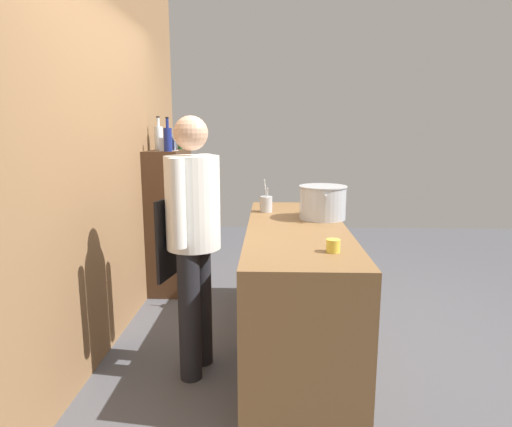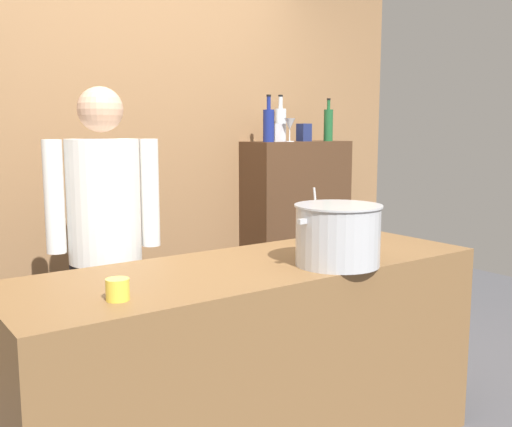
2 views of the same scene
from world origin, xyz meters
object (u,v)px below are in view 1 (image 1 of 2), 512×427
(stockpot_large, at_px, (323,202))
(butter_jar, at_px, (333,246))
(wine_glass_tall, at_px, (175,139))
(wine_bottle_clear, at_px, (159,138))
(wine_bottle_cobalt, at_px, (168,139))
(spice_tin_navy, at_px, (171,143))
(utensil_crock, at_px, (266,204))
(spice_tin_silver, at_px, (165,144))
(chef, at_px, (193,229))
(wine_bottle_green, at_px, (181,137))

(stockpot_large, bearing_deg, butter_jar, 177.05)
(wine_glass_tall, bearing_deg, wine_bottle_clear, 73.42)
(stockpot_large, bearing_deg, wine_glass_tall, 58.92)
(stockpot_large, bearing_deg, wine_bottle_cobalt, 64.62)
(wine_glass_tall, bearing_deg, spice_tin_navy, 21.90)
(utensil_crock, height_order, wine_bottle_clear, wine_bottle_clear)
(wine_glass_tall, distance_m, spice_tin_silver, 0.11)
(chef, height_order, spice_tin_silver, chef)
(wine_bottle_clear, bearing_deg, wine_bottle_cobalt, -146.57)
(chef, height_order, spice_tin_navy, chef)
(wine_bottle_green, height_order, wine_glass_tall, wine_bottle_green)
(chef, xyz_separation_m, wine_bottle_clear, (1.50, 0.57, 0.54))
(spice_tin_navy, bearing_deg, wine_glass_tall, -158.10)
(butter_jar, xyz_separation_m, wine_bottle_clear, (1.78, 1.41, 0.57))
(chef, bearing_deg, wine_bottle_cobalt, -148.74)
(spice_tin_silver, bearing_deg, wine_bottle_clear, 39.41)
(wine_bottle_clear, xyz_separation_m, spice_tin_silver, (-0.09, -0.08, -0.06))
(chef, xyz_separation_m, spice_tin_silver, (1.41, 0.49, 0.48))
(chef, relative_size, stockpot_large, 3.91)
(wine_bottle_cobalt, height_order, spice_tin_silver, wine_bottle_cobalt)
(stockpot_large, distance_m, spice_tin_navy, 1.73)
(stockpot_large, distance_m, utensil_crock, 0.52)
(stockpot_large, relative_size, spice_tin_navy, 3.49)
(wine_bottle_clear, height_order, spice_tin_silver, wine_bottle_clear)
(chef, xyz_separation_m, wine_bottle_cobalt, (1.30, 0.44, 0.53))
(wine_bottle_cobalt, relative_size, wine_glass_tall, 1.97)
(wine_bottle_clear, xyz_separation_m, wine_glass_tall, (-0.05, -0.16, -0.01))
(chef, distance_m, stockpot_large, 1.11)
(wine_bottle_clear, distance_m, wine_glass_tall, 0.17)
(chef, relative_size, wine_bottle_cobalt, 5.45)
(wine_bottle_clear, bearing_deg, butter_jar, -141.60)
(chef, distance_m, spice_tin_silver, 1.56)
(wine_bottle_clear, bearing_deg, spice_tin_navy, -31.55)
(butter_jar, xyz_separation_m, wine_glass_tall, (1.73, 1.25, 0.56))
(butter_jar, xyz_separation_m, spice_tin_silver, (1.69, 1.33, 0.51))
(wine_bottle_clear, distance_m, spice_tin_navy, 0.17)
(spice_tin_navy, bearing_deg, chef, -163.52)
(chef, bearing_deg, spice_tin_silver, -148.06)
(chef, relative_size, spice_tin_navy, 13.63)
(wine_bottle_clear, bearing_deg, spice_tin_silver, -140.59)
(wine_bottle_green, distance_m, wine_bottle_cobalt, 0.51)
(wine_bottle_cobalt, bearing_deg, utensil_crock, -112.14)
(stockpot_large, xyz_separation_m, wine_bottle_cobalt, (0.63, 1.33, 0.47))
(wine_bottle_clear, relative_size, spice_tin_navy, 2.60)
(utensil_crock, bearing_deg, wine_glass_tall, 59.12)
(wine_bottle_clear, xyz_separation_m, wine_bottle_cobalt, (-0.20, -0.13, -0.01))
(chef, height_order, wine_bottle_clear, wine_bottle_clear)
(wine_bottle_cobalt, distance_m, wine_glass_tall, 0.16)
(wine_bottle_clear, height_order, spice_tin_navy, wine_bottle_clear)
(stockpot_large, xyz_separation_m, utensil_crock, (0.27, 0.44, -0.06))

